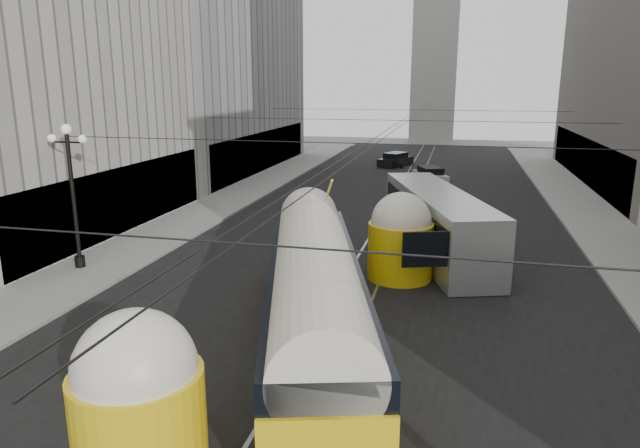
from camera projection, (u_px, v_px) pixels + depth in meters
The scene contains 13 objects.
road at pixel (395, 214), 36.58m from camera, with size 20.00×85.00×0.02m, color black.
sidewalk_left at pixel (239, 195), 42.58m from camera, with size 4.00×72.00×0.15m, color gray.
sidewalk_right at pixel (585, 211), 37.15m from camera, with size 4.00×72.00×0.15m, color gray.
rail_left at pixel (383, 214), 36.75m from camera, with size 0.12×85.00×0.04m, color gray.
rail_right at pixel (407, 215), 36.41m from camera, with size 0.12×85.00×0.04m, color gray.
building_left_far at pixel (200, 15), 52.29m from camera, with size 12.60×28.60×28.60m.
distant_tower at pixel (436, 32), 77.81m from camera, with size 6.00×6.00×31.36m.
lamppost_left_mid at pixel (72, 188), 24.85m from camera, with size 1.86×0.44×6.37m.
catenary at pixel (398, 123), 34.19m from camera, with size 25.00×72.00×0.23m.
streetcar at pixel (314, 289), 18.02m from camera, with size 6.80×16.88×3.83m.
city_bus at pixel (437, 220), 27.89m from camera, with size 6.26×12.61×3.09m.
sedan_white_far at pixel (430, 176), 47.95m from camera, with size 3.30×4.68×1.37m.
sedan_dark_far at pixel (396, 160), 57.76m from camera, with size 3.42×4.71×1.38m.
Camera 1 is at (3.63, -3.29, 8.21)m, focal length 32.00 mm.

